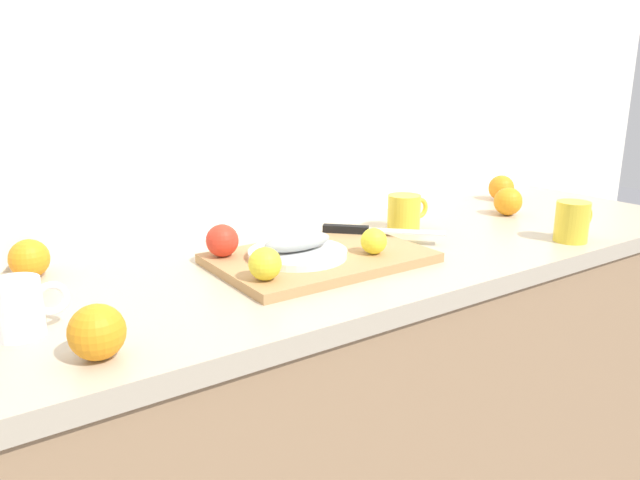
{
  "coord_description": "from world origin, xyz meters",
  "views": [
    {
      "loc": [
        -0.83,
        -1.02,
        1.29
      ],
      "look_at": [
        -0.14,
        -0.02,
        0.95
      ],
      "focal_mm": 33.66,
      "sensor_mm": 36.0,
      "label": 1
    }
  ],
  "objects_px": {
    "cutting_board": "(320,258)",
    "lemon_0": "(265,264)",
    "white_plate": "(298,253)",
    "chef_knife": "(368,230)",
    "coffee_mug_1": "(573,221)",
    "coffee_mug_2": "(405,212)",
    "fish_fillet": "(298,242)",
    "orange_0": "(508,201)",
    "coffee_mug_0": "(19,307)"
  },
  "relations": [
    {
      "from": "cutting_board",
      "to": "coffee_mug_2",
      "type": "xyz_separation_m",
      "value": [
        0.34,
        0.11,
        0.04
      ]
    },
    {
      "from": "fish_fillet",
      "to": "lemon_0",
      "type": "relative_size",
      "value": 2.49
    },
    {
      "from": "white_plate",
      "to": "coffee_mug_0",
      "type": "xyz_separation_m",
      "value": [
        -0.54,
        -0.05,
        0.02
      ]
    },
    {
      "from": "lemon_0",
      "to": "coffee_mug_2",
      "type": "xyz_separation_m",
      "value": [
        0.52,
        0.19,
        -0.01
      ]
    },
    {
      "from": "coffee_mug_1",
      "to": "orange_0",
      "type": "height_order",
      "value": "coffee_mug_1"
    },
    {
      "from": "cutting_board",
      "to": "orange_0",
      "type": "relative_size",
      "value": 5.59
    },
    {
      "from": "fish_fillet",
      "to": "lemon_0",
      "type": "bearing_deg",
      "value": -145.55
    },
    {
      "from": "lemon_0",
      "to": "coffee_mug_2",
      "type": "height_order",
      "value": "coffee_mug_2"
    },
    {
      "from": "cutting_board",
      "to": "coffee_mug_0",
      "type": "height_order",
      "value": "coffee_mug_0"
    },
    {
      "from": "cutting_board",
      "to": "coffee_mug_1",
      "type": "xyz_separation_m",
      "value": [
        0.6,
        -0.2,
        0.04
      ]
    },
    {
      "from": "lemon_0",
      "to": "coffee_mug_0",
      "type": "relative_size",
      "value": 0.54
    },
    {
      "from": "cutting_board",
      "to": "fish_fillet",
      "type": "xyz_separation_m",
      "value": [
        -0.05,
        0.01,
        0.04
      ]
    },
    {
      "from": "fish_fillet",
      "to": "orange_0",
      "type": "relative_size",
      "value": 1.97
    },
    {
      "from": "lemon_0",
      "to": "orange_0",
      "type": "bearing_deg",
      "value": 9.22
    },
    {
      "from": "chef_knife",
      "to": "coffee_mug_1",
      "type": "xyz_separation_m",
      "value": [
        0.41,
        -0.27,
        0.02
      ]
    },
    {
      "from": "coffee_mug_1",
      "to": "orange_0",
      "type": "distance_m",
      "value": 0.28
    },
    {
      "from": "chef_knife",
      "to": "white_plate",
      "type": "bearing_deg",
      "value": -120.53
    },
    {
      "from": "white_plate",
      "to": "lemon_0",
      "type": "relative_size",
      "value": 3.31
    },
    {
      "from": "white_plate",
      "to": "chef_knife",
      "type": "bearing_deg",
      "value": 14.67
    },
    {
      "from": "white_plate",
      "to": "chef_knife",
      "type": "distance_m",
      "value": 0.25
    },
    {
      "from": "cutting_board",
      "to": "coffee_mug_0",
      "type": "xyz_separation_m",
      "value": [
        -0.59,
        -0.04,
        0.04
      ]
    },
    {
      "from": "fish_fillet",
      "to": "cutting_board",
      "type": "bearing_deg",
      "value": -7.27
    },
    {
      "from": "lemon_0",
      "to": "coffee_mug_2",
      "type": "distance_m",
      "value": 0.55
    },
    {
      "from": "chef_knife",
      "to": "coffee_mug_2",
      "type": "relative_size",
      "value": 1.82
    },
    {
      "from": "lemon_0",
      "to": "white_plate",
      "type": "bearing_deg",
      "value": 34.45
    },
    {
      "from": "white_plate",
      "to": "coffee_mug_2",
      "type": "bearing_deg",
      "value": 14.25
    },
    {
      "from": "lemon_0",
      "to": "coffee_mug_1",
      "type": "xyz_separation_m",
      "value": [
        0.77,
        -0.12,
        -0.0
      ]
    },
    {
      "from": "cutting_board",
      "to": "lemon_0",
      "type": "xyz_separation_m",
      "value": [
        -0.18,
        -0.08,
        0.04
      ]
    },
    {
      "from": "coffee_mug_1",
      "to": "orange_0",
      "type": "bearing_deg",
      "value": 70.23
    },
    {
      "from": "coffee_mug_2",
      "to": "fish_fillet",
      "type": "bearing_deg",
      "value": -165.75
    },
    {
      "from": "chef_knife",
      "to": "orange_0",
      "type": "relative_size",
      "value": 2.85
    },
    {
      "from": "cutting_board",
      "to": "coffee_mug_1",
      "type": "height_order",
      "value": "coffee_mug_1"
    },
    {
      "from": "lemon_0",
      "to": "orange_0",
      "type": "height_order",
      "value": "lemon_0"
    },
    {
      "from": "fish_fillet",
      "to": "chef_knife",
      "type": "bearing_deg",
      "value": 14.67
    },
    {
      "from": "coffee_mug_0",
      "to": "orange_0",
      "type": "relative_size",
      "value": 1.46
    },
    {
      "from": "chef_knife",
      "to": "coffee_mug_2",
      "type": "xyz_separation_m",
      "value": [
        0.15,
        0.04,
        0.02
      ]
    },
    {
      "from": "white_plate",
      "to": "lemon_0",
      "type": "xyz_separation_m",
      "value": [
        -0.13,
        -0.09,
        0.02
      ]
    },
    {
      "from": "chef_knife",
      "to": "coffee_mug_0",
      "type": "bearing_deg",
      "value": -127.1
    },
    {
      "from": "lemon_0",
      "to": "cutting_board",
      "type": "bearing_deg",
      "value": 24.18
    },
    {
      "from": "cutting_board",
      "to": "white_plate",
      "type": "relative_size",
      "value": 2.13
    },
    {
      "from": "coffee_mug_0",
      "to": "coffee_mug_1",
      "type": "bearing_deg",
      "value": -7.85
    },
    {
      "from": "white_plate",
      "to": "orange_0",
      "type": "bearing_deg",
      "value": 4.17
    },
    {
      "from": "fish_fillet",
      "to": "coffee_mug_2",
      "type": "bearing_deg",
      "value": 14.25
    },
    {
      "from": "fish_fillet",
      "to": "lemon_0",
      "type": "distance_m",
      "value": 0.15
    },
    {
      "from": "white_plate",
      "to": "cutting_board",
      "type": "bearing_deg",
      "value": -7.27
    },
    {
      "from": "chef_knife",
      "to": "lemon_0",
      "type": "relative_size",
      "value": 3.6
    },
    {
      "from": "white_plate",
      "to": "coffee_mug_1",
      "type": "bearing_deg",
      "value": -18.06
    },
    {
      "from": "white_plate",
      "to": "lemon_0",
      "type": "bearing_deg",
      "value": -145.55
    },
    {
      "from": "fish_fillet",
      "to": "lemon_0",
      "type": "xyz_separation_m",
      "value": [
        -0.13,
        -0.09,
        -0.0
      ]
    },
    {
      "from": "cutting_board",
      "to": "coffee_mug_2",
      "type": "distance_m",
      "value": 0.36
    }
  ]
}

